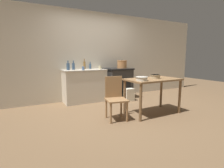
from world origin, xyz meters
TOP-DOWN VIEW (x-y plane):
  - ground_plane at (0.00, 0.00)m, footprint 14.00×14.00m
  - wall_back at (0.00, 1.58)m, footprint 8.00×0.07m
  - counter_cabinet at (-0.41, 1.29)m, footprint 1.18×0.56m
  - stove at (0.63, 1.23)m, footprint 0.76×0.67m
  - work_table at (0.57, -0.40)m, footprint 1.19×0.67m
  - chair at (-0.34, -0.32)m, footprint 0.47×0.47m
  - flour_sack at (0.73, 0.76)m, footprint 0.27×0.19m
  - stock_pot at (0.74, 1.18)m, footprint 0.30×0.30m
  - mixing_bowl_large at (0.65, -0.38)m, footprint 0.23×0.23m
  - mixing_bowl_small at (0.15, -0.54)m, footprint 0.25×0.25m
  - bottle_far_left at (-0.33, 1.49)m, footprint 0.06×0.06m
  - bottle_left at (-0.85, 1.34)m, footprint 0.08×0.08m
  - bottle_mid_left at (-0.69, 1.38)m, footprint 0.07×0.07m
  - bottle_center_left at (-0.15, 1.50)m, footprint 0.06×0.06m
  - cup_center at (-0.50, 1.13)m, footprint 0.07×0.07m
  - cup_center_right at (0.02, 1.20)m, footprint 0.08×0.08m

SIDE VIEW (x-z plane):
  - ground_plane at x=0.00m, z-range 0.00..0.00m
  - flour_sack at x=0.73m, z-range 0.00..0.36m
  - counter_cabinet at x=-0.41m, z-range 0.00..0.91m
  - chair at x=-0.34m, z-range 0.03..0.89m
  - stove at x=0.63m, z-range 0.00..0.92m
  - work_table at x=0.57m, z-range 0.28..1.06m
  - mixing_bowl_small at x=0.15m, z-range 0.79..0.87m
  - mixing_bowl_large at x=0.65m, z-range 0.79..0.87m
  - cup_center at x=-0.50m, z-range 0.91..1.00m
  - cup_center_right at x=0.02m, z-range 0.91..1.01m
  - bottle_center_left at x=-0.15m, z-range 0.89..1.09m
  - bottle_mid_left at x=-0.69m, z-range 0.88..1.13m
  - bottle_left at x=-0.85m, z-range 0.88..1.13m
  - bottle_far_left at x=-0.33m, z-range 0.87..1.17m
  - stock_pot at x=0.74m, z-range 0.91..1.16m
  - wall_back at x=0.00m, z-range 0.00..2.55m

